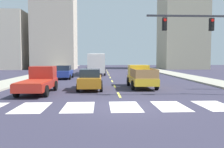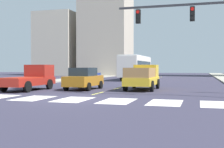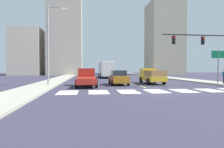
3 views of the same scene
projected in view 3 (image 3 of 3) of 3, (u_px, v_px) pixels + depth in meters
The scene contains 29 objects.
ground_plane at pixel (156, 91), 16.57m from camera, with size 160.00×160.00×0.00m, color #333042.
sidewalk_right at pixel (178, 79), 35.77m from camera, with size 3.22×110.00×0.15m, color #A29E8D.
sidewalk_left at pixel (58, 80), 33.05m from camera, with size 3.22×110.00×0.15m, color #A29E8D.
crosswalk_stripe_0 at pixel (68, 92), 15.63m from camera, with size 1.62×2.81×0.01m, color silver.
crosswalk_stripe_1 at pixel (98, 92), 15.94m from camera, with size 1.62×2.81×0.01m, color silver.
crosswalk_stripe_2 at pixel (128, 92), 16.25m from camera, with size 1.62×2.81×0.01m, color silver.
crosswalk_stripe_3 at pixel (156, 91), 16.57m from camera, with size 1.62×2.81×0.01m, color silver.
crosswalk_stripe_4 at pixel (184, 91), 16.88m from camera, with size 1.62×2.81×0.01m, color silver.
crosswalk_stripe_5 at pixel (210, 90), 17.19m from camera, with size 1.62×2.81×0.01m, color silver.
lane_dash_0 at pixel (143, 87), 20.53m from camera, with size 0.16×2.40×0.01m, color #DFD54E.
lane_dash_1 at pixel (132, 83), 25.49m from camera, with size 0.16×2.40×0.01m, color #DFD54E.
lane_dash_2 at pixel (125, 81), 30.45m from camera, with size 0.16×2.40×0.01m, color #DFD54E.
lane_dash_3 at pixel (120, 79), 35.41m from camera, with size 0.16×2.40×0.01m, color #DFD54E.
lane_dash_4 at pixel (116, 78), 40.36m from camera, with size 0.16×2.40×0.01m, color #DFD54E.
lane_dash_5 at pixel (112, 77), 45.32m from camera, with size 0.16×2.40×0.01m, color #DFD54E.
lane_dash_6 at pixel (110, 76), 50.28m from camera, with size 0.16×2.40×0.01m, color #DFD54E.
lane_dash_7 at pixel (108, 75), 55.24m from camera, with size 0.16×2.40×0.01m, color #DFD54E.
pickup_stakebed at pixel (151, 76), 25.11m from camera, with size 2.18×5.20×1.96m.
pickup_dark at pixel (87, 78), 21.09m from camera, with size 2.18×5.20×1.96m.
city_bus at pixel (106, 69), 41.51m from camera, with size 2.72×10.80×3.32m.
sedan_near_left at pixel (118, 78), 23.06m from camera, with size 2.02×4.40×1.72m.
sedan_near_right at pixel (86, 75), 32.94m from camera, with size 2.02×4.40×1.72m.
traffic_signal_gantry at pixel (212, 47), 20.41m from camera, with size 8.07×0.27×6.00m.
direction_sign_green at pixel (218, 60), 23.69m from camera, with size 1.70×0.12×4.20m.
streetlight_left at pixel (49, 42), 21.84m from camera, with size 2.20×0.28×9.00m.
pedestrian_walking at pixel (224, 75), 23.05m from camera, with size 0.53×0.34×1.64m.
tower_tall_centre at pixel (164, 39), 64.43m from camera, with size 10.62×9.96×23.49m, color #9E977F.
block_mid_left at pixel (65, 32), 59.22m from camera, with size 10.02×8.71×26.16m, color #B8A998.
block_mid_right at pixel (28, 52), 58.76m from camera, with size 8.71×10.15×13.75m, color beige.
Camera 3 is at (-5.84, -15.91, 1.91)m, focal length 31.20 mm.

